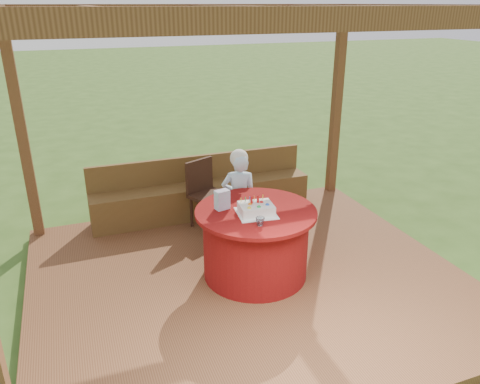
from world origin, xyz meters
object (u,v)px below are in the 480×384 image
birthday_cake (256,209)px  gift_bag (222,200)px  chair (206,190)px  elderly_woman (239,196)px  drinking_glass (260,222)px  table (255,242)px  bench (203,196)px

birthday_cake → gift_bag: size_ratio=2.08×
chair → elderly_woman: 0.66m
chair → drinking_glass: size_ratio=10.17×
table → gift_bag: size_ratio=6.19×
bench → elderly_woman: bearing=-79.3°
elderly_woman → birthday_cake: size_ratio=2.80×
elderly_woman → gift_bag: 0.77m
birthday_cake → drinking_glass: size_ratio=4.90×
table → birthday_cake: size_ratio=2.98×
elderly_woman → birthday_cake: 0.87m
drinking_glass → gift_bag: bearing=113.5°
chair → elderly_woman: size_ratio=0.74×
bench → elderly_woman: size_ratio=2.53×
bench → table: bearing=-87.2°
elderly_woman → table: bearing=-97.3°
chair → elderly_woman: elderly_woman is taller
gift_bag → drinking_glass: (0.22, -0.49, -0.06)m
bench → gift_bag: 1.68m
elderly_woman → drinking_glass: bearing=-100.1°
elderly_woman → birthday_cake: (-0.13, -0.83, 0.21)m
bench → chair: size_ratio=3.42×
chair → elderly_woman: (0.24, -0.61, 0.12)m
table → gift_bag: bearing=154.2°
chair → bench: bearing=81.1°
bench → drinking_glass: drinking_glass is taller
gift_bag → table: bearing=-38.7°
bench → chair: (-0.06, -0.35, 0.22)m
elderly_woman → birthday_cake: elderly_woman is taller
table → chair: 1.37m
elderly_woman → drinking_glass: 1.13m
table → birthday_cake: (-0.03, -0.08, 0.43)m
elderly_woman → gift_bag: elderly_woman is taller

